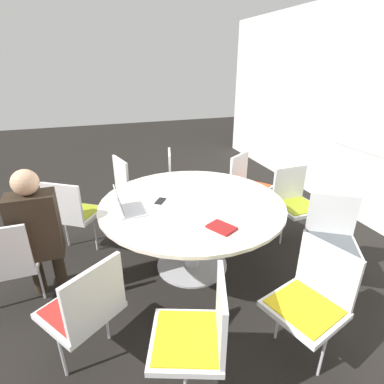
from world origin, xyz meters
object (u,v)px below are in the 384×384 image
at_px(chair_3, 312,297).
at_px(chair_5, 295,199).
at_px(chair_7, 179,176).
at_px(cell_phone, 160,201).
at_px(chair_9, 73,210).
at_px(chair_6, 247,182).
at_px(chair_4, 332,235).
at_px(chair_1, 85,306).
at_px(person_0, 36,228).
at_px(laptop, 126,206).
at_px(chair_8, 132,183).
at_px(chair_0, 7,260).
at_px(chair_2, 198,331).
at_px(spiral_notebook, 222,227).

distance_m(chair_3, chair_5, 1.56).
height_order(chair_7, cell_phone, chair_7).
bearing_deg(chair_5, chair_9, -14.81).
bearing_deg(chair_6, chair_4, 59.70).
bearing_deg(chair_1, chair_3, -51.48).
xyz_separation_m(chair_1, chair_9, (-1.44, -0.12, 0.00)).
xyz_separation_m(chair_9, cell_phone, (0.53, 0.82, 0.22)).
relative_size(person_0, laptop, 3.99).
xyz_separation_m(chair_1, chair_7, (-2.05, 1.22, 0.00)).
xyz_separation_m(chair_6, chair_7, (-0.47, -0.77, 0.00)).
distance_m(chair_5, chair_6, 0.70).
bearing_deg(chair_1, chair_7, 23.04).
bearing_deg(chair_8, chair_4, 24.07).
xyz_separation_m(chair_1, laptop, (-0.79, 0.38, 0.27)).
bearing_deg(cell_phone, person_0, -83.60).
distance_m(chair_0, chair_8, 1.74).
xyz_separation_m(chair_2, chair_3, (-0.02, 0.81, 0.00)).
distance_m(chair_2, laptop, 1.26).
height_order(laptop, cell_phone, laptop).
bearing_deg(person_0, laptop, -1.17).
height_order(chair_6, cell_phone, chair_6).
distance_m(chair_3, chair_4, 0.89).
bearing_deg(spiral_notebook, laptop, -128.07).
relative_size(chair_3, chair_6, 1.00).
xyz_separation_m(chair_1, chair_6, (-1.58, 1.99, 0.00)).
xyz_separation_m(chair_1, chair_3, (0.39, 1.42, 0.00)).
relative_size(chair_1, chair_4, 1.00).
distance_m(chair_2, chair_9, 1.99).
bearing_deg(chair_1, laptop, 28.11).
relative_size(chair_9, cell_phone, 5.47).
height_order(chair_4, spiral_notebook, chair_4).
height_order(chair_3, chair_8, same).
relative_size(chair_2, chair_7, 1.00).
bearing_deg(chair_0, laptop, 4.01).
distance_m(chair_4, person_0, 2.52).
xyz_separation_m(chair_0, chair_1, (0.70, 0.58, 0.00)).
bearing_deg(chair_7, chair_9, -51.45).
bearing_deg(person_0, chair_1, -67.68).
relative_size(chair_1, chair_6, 1.00).
distance_m(chair_6, chair_9, 2.12).
relative_size(chair_2, chair_6, 1.00).
relative_size(chair_5, person_0, 0.71).
relative_size(chair_0, chair_6, 1.00).
bearing_deg(chair_6, chair_2, 20.79).
height_order(chair_5, cell_phone, chair_5).
xyz_separation_m(chair_3, cell_phone, (-1.30, -0.72, 0.22)).
xyz_separation_m(chair_6, chair_9, (0.15, -2.11, 0.00)).
distance_m(chair_4, laptop, 1.84).
height_order(chair_6, person_0, person_0).
distance_m(chair_5, chair_9, 2.42).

